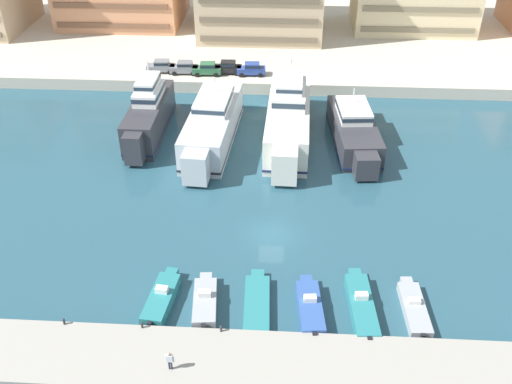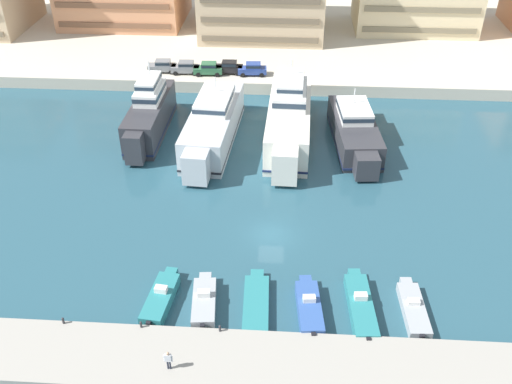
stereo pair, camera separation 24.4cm
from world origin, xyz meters
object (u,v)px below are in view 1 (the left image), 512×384
motorboat_grey_left (205,302)px  motorboat_teal_center (361,305)px  car_grey_far_left (161,66)px  car_green_mid_left (207,68)px  motorboat_grey_center_right (414,308)px  yacht_silver_left (212,125)px  yacht_charcoal_far_left (149,114)px  motorboat_blue_center_left (310,307)px  pedestrian_near_edge (170,359)px  car_grey_left (184,67)px  car_blue_center (252,69)px  motorboat_teal_mid_left (257,305)px  yacht_charcoal_center_left (354,130)px  car_black_center_left (228,67)px  yacht_ivory_mid_left (288,118)px  motorboat_teal_far_left (162,298)px

motorboat_grey_left → motorboat_teal_center: size_ratio=0.77×
car_grey_far_left → car_green_mid_left: size_ratio=1.00×
motorboat_teal_center → motorboat_grey_center_right: motorboat_teal_center is taller
motorboat_grey_center_right → yacht_silver_left: bearing=126.2°
yacht_charcoal_far_left → motorboat_blue_center_left: yacht_charcoal_far_left is taller
motorboat_grey_left → motorboat_grey_center_right: bearing=1.6°
yacht_charcoal_far_left → pedestrian_near_edge: 37.39m
car_grey_left → car_blue_center: same height
motorboat_teal_mid_left → car_green_mid_left: 45.05m
motorboat_teal_mid_left → motorboat_blue_center_left: motorboat_blue_center_left is taller
yacht_charcoal_center_left → car_black_center_left: (-16.88, 16.68, 0.84)m
car_grey_far_left → car_grey_left: size_ratio=1.01×
car_black_center_left → motorboat_grey_left: bearing=-86.7°
yacht_silver_left → motorboat_grey_left: (2.71, -27.48, -1.73)m
yacht_ivory_mid_left → car_grey_far_left: yacht_ivory_mid_left is taller
car_grey_far_left → car_black_center_left: (9.66, 0.17, 0.00)m
car_grey_far_left → motorboat_teal_far_left: bearing=-79.0°
car_green_mid_left → pedestrian_near_edge: bearing=-85.6°
car_grey_left → pedestrian_near_edge: bearing=-81.9°
motorboat_teal_far_left → motorboat_blue_center_left: (12.22, -0.34, 0.03)m
car_green_mid_left → motorboat_teal_far_left: bearing=-87.7°
motorboat_blue_center_left → car_black_center_left: (-11.12, 44.77, 2.09)m
pedestrian_near_edge → car_grey_left: bearing=98.1°
motorboat_grey_left → car_blue_center: bearing=88.8°
pedestrian_near_edge → yacht_ivory_mid_left: bearing=77.6°
car_green_mid_left → car_black_center_left: same height
car_green_mid_left → car_grey_left: bearing=175.6°
motorboat_grey_center_right → car_green_mid_left: bearing=117.3°
yacht_ivory_mid_left → motorboat_blue_center_left: 29.25m
yacht_ivory_mid_left → car_black_center_left: (-8.96, 15.68, -0.12)m
yacht_charcoal_center_left → pedestrian_near_edge: bearing=-114.4°
motorboat_teal_mid_left → motorboat_grey_left: bearing=-179.1°
yacht_charcoal_far_left → car_black_center_left: (8.22, 15.47, 0.05)m
motorboat_teal_mid_left → motorboat_teal_center: bearing=2.4°
yacht_silver_left → pedestrian_near_edge: yacht_silver_left is taller
motorboat_teal_center → car_grey_far_left: bearing=119.5°
yacht_charcoal_center_left → car_grey_far_left: bearing=148.1°
yacht_silver_left → yacht_charcoal_center_left: (17.05, 0.55, -0.49)m
yacht_ivory_mid_left → motorboat_teal_far_left: 30.54m
car_grey_far_left → car_black_center_left: bearing=1.0°
car_grey_left → pedestrian_near_edge: (7.25, -51.25, -0.77)m
motorboat_teal_mid_left → motorboat_teal_far_left: bearing=178.5°
yacht_silver_left → motorboat_teal_far_left: bearing=-92.0°
car_black_center_left → motorboat_blue_center_left: bearing=-76.0°
motorboat_grey_center_right → car_black_center_left: (-19.58, 44.23, 2.24)m
yacht_ivory_mid_left → motorboat_teal_center: 29.38m
motorboat_grey_left → car_black_center_left: bearing=93.3°
yacht_charcoal_far_left → car_black_center_left: size_ratio=4.04×
yacht_charcoal_far_left → car_blue_center: bearing=52.1°
yacht_ivory_mid_left → motorboat_grey_left: size_ratio=3.58×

